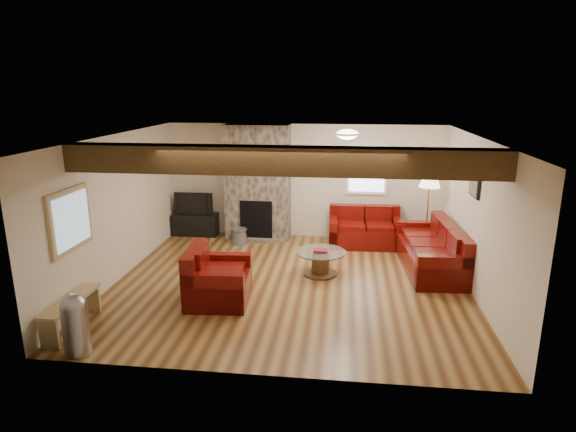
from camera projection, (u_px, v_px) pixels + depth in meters
The scene contains 18 objects.
room at pixel (290, 213), 7.95m from camera, with size 8.00×8.00×8.00m.
oak_beam at pixel (280, 161), 6.47m from camera, with size 6.00×0.36×0.38m, color #341F0F.
chimney_breast at pixel (258, 184), 10.46m from camera, with size 1.40×0.67×2.50m.
back_window at pixel (367, 170), 10.31m from camera, with size 0.90×0.08×1.10m, color white, non-canonical shape.
hatch_window at pixel (71, 220), 6.80m from camera, with size 0.08×1.00×0.90m, color tan, non-canonical shape.
ceiling_dome at pixel (347, 136), 8.40m from camera, with size 0.40×0.40×0.18m, color white, non-canonical shape.
artwork_back at pixel (311, 162), 10.41m from camera, with size 0.42×0.06×0.52m, color black, non-canonical shape.
artwork_right at pixel (474, 184), 7.77m from camera, with size 0.06×0.55×0.42m, color black, non-canonical shape.
sofa_three at pixel (430, 247), 8.83m from camera, with size 2.20×0.92×0.85m, color #440604, non-canonical shape.
loveseat at pixel (365, 227), 10.16m from camera, with size 1.50×0.87×0.80m, color #440604, non-canonical shape.
armchair_red at pixel (218, 275), 7.51m from camera, with size 1.06×0.93×0.86m, color #440604, non-canonical shape.
coffee_table at pixel (320, 263), 8.60m from camera, with size 0.90×0.90×0.47m.
tv_cabinet at pixel (196, 224), 10.92m from camera, with size 1.00×0.40×0.50m, color black.
television at pixel (195, 203), 10.79m from camera, with size 0.88×0.11×0.50m, color black.
floor_lamp at pixel (430, 184), 9.57m from camera, with size 0.42×0.42×1.63m.
pine_bench at pixel (72, 314), 6.67m from camera, with size 0.27×1.17×0.44m, color tan, non-canonical shape.
pedal_bin at pixel (76, 324), 6.00m from camera, with size 0.33×0.33×0.82m, color #9F9FA4, non-canonical shape.
coal_bucket at pixel (240, 236), 10.34m from camera, with size 0.36×0.36×0.33m, color slate, non-canonical shape.
Camera 1 is at (0.87, -7.64, 3.28)m, focal length 30.00 mm.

